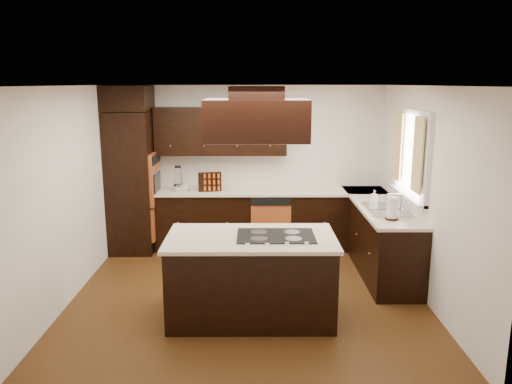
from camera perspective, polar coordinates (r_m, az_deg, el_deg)
floor at (r=6.24m, az=-0.92°, el=-11.66°), size 4.20×4.20×0.02m
ceiling at (r=5.70m, az=-1.00°, el=12.15°), size 4.20×4.20×0.02m
wall_back at (r=7.91m, az=-0.77°, el=3.05°), size 4.20×0.02×2.50m
wall_front at (r=3.81m, az=-1.36°, el=-7.27°), size 4.20×0.02×2.50m
wall_left at (r=6.24m, az=-20.73°, el=-0.30°), size 0.02×4.20×2.50m
wall_right at (r=6.19m, az=18.98°, el=-0.27°), size 0.02×4.20×2.50m
oven_column at (r=7.77m, az=-13.99°, el=1.08°), size 0.65×0.75×2.12m
wall_oven_face at (r=7.69m, az=-11.48°, el=1.54°), size 0.05×0.62×0.78m
base_cabinets_back at (r=7.79m, az=-0.51°, el=-3.22°), size 2.93×0.60×0.88m
base_cabinets_right at (r=7.13m, az=13.83°, el=-5.05°), size 0.60×2.40×0.88m
countertop_back at (r=7.66m, az=-0.52°, el=0.07°), size 2.93×0.63×0.04m
countertop_right at (r=7.01m, az=13.90°, el=-1.46°), size 0.63×2.40×0.04m
upper_cabinets at (r=7.68m, az=-4.03°, el=6.95°), size 2.00×0.34×0.72m
dishwasher_front at (r=7.52m, az=1.72°, el=-4.14°), size 0.60×0.05×0.72m
window_frame at (r=6.62m, az=17.36°, el=4.15°), size 0.06×1.32×1.12m
window_pane at (r=6.63m, az=17.59°, el=4.15°), size 0.00×1.20×1.00m
curtain_left at (r=6.20m, az=18.01°, el=4.05°), size 0.02×0.34×0.90m
curtain_right at (r=6.99m, az=15.90°, el=5.07°), size 0.02×0.34×0.90m
sink_rim at (r=6.68m, az=14.76°, el=-1.97°), size 0.52×0.84×0.01m
island at (r=5.53m, az=-0.56°, el=-9.84°), size 1.76×0.96×0.88m
island_top at (r=5.38m, az=-0.57°, el=-5.30°), size 1.82×1.02×0.04m
cooktop at (r=5.37m, az=2.28°, el=-5.02°), size 0.83×0.55×0.01m
range_hood at (r=5.16m, az=0.05°, el=8.25°), size 1.05×0.72×0.42m
hood_duct at (r=5.15m, az=0.05°, el=11.30°), size 0.55×0.50×0.13m
blender_base at (r=7.70m, az=-8.85°, el=0.52°), size 0.15×0.15×0.10m
blender_pitcher at (r=7.67m, az=-8.90°, el=1.84°), size 0.13×0.13×0.26m
spice_rack at (r=7.59m, az=-5.31°, el=1.17°), size 0.36×0.16×0.29m
mixing_bowl at (r=7.73m, az=-8.49°, el=0.45°), size 0.33×0.33×0.07m
soap_bottle at (r=7.04m, az=13.36°, el=-0.48°), size 0.10×0.10×0.17m
paper_towel at (r=6.20m, az=15.30°, el=-1.83°), size 0.17×0.17×0.28m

